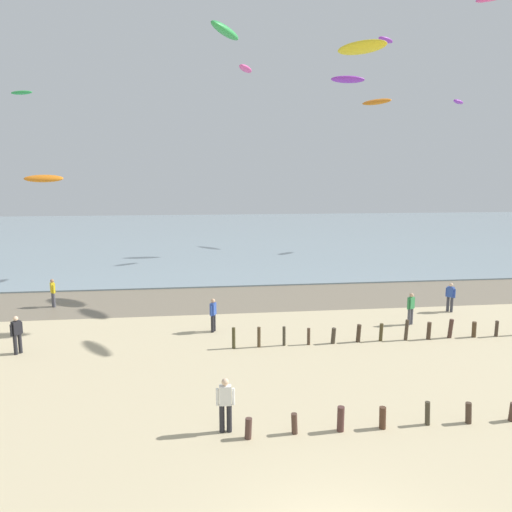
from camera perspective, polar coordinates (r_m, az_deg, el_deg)
The scene contains 18 objects.
wet_sand_strip at distance 29.89m, azimuth -1.59°, elevation -5.27°, with size 120.00×6.66×0.01m, color #7A6D59.
sea at distance 67.60m, azimuth -4.71°, elevation 2.92°, with size 160.00×70.00×0.10m, color #7F939E.
groyne_mid at distance 23.37m, azimuth 18.13°, elevation -8.81°, with size 15.43×0.33×1.05m.
person_nearest_camera at distance 25.72m, azimuth 18.55°, elevation -6.07°, with size 0.50×0.37×1.71m.
person_mid_beach at distance 14.56m, azimuth -3.79°, elevation -17.68°, with size 0.57×0.24×1.71m.
person_by_waterline at distance 29.00m, azimuth 22.85°, elevation -4.61°, with size 0.39×0.47×1.71m.
person_left_flank at distance 30.32m, azimuth -23.77°, elevation -4.08°, with size 0.37×0.51×1.71m.
person_right_flank at distance 23.40m, azimuth -5.31°, elevation -7.13°, with size 0.35×0.53×1.71m.
person_far_down_beach at distance 22.94m, azimuth -27.42°, elevation -8.51°, with size 0.39×0.47×1.71m.
kite_aloft_1 at distance 28.63m, azimuth -3.82°, elevation 25.98°, with size 3.14×1.00×0.50m, color green.
kite_aloft_3 at distance 33.39m, azimuth 12.92°, elevation 23.79°, with size 3.39×1.09×0.54m, color yellow.
kite_aloft_5 at distance 37.81m, azimuth -1.30°, elevation 22.11°, with size 2.34×0.75×0.37m, color #E54C99.
kite_aloft_7 at distance 56.96m, azimuth 14.67°, elevation 17.92°, with size 3.59×1.15×0.58m, color orange.
kite_aloft_8 at distance 48.51m, azimuth 15.71°, elevation 24.28°, with size 2.29×0.73×0.37m, color purple.
kite_aloft_9 at distance 50.10m, azimuth 11.27°, elevation 20.58°, with size 3.48×1.11×0.56m, color purple.
kite_aloft_10 at distance 55.39m, azimuth 23.69°, elevation 17.03°, with size 2.42×0.77×0.39m, color purple.
kite_aloft_11 at distance 43.04m, azimuth -24.74°, elevation 8.68°, with size 3.31×1.06×0.53m, color orange.
kite_aloft_13 at distance 55.83m, azimuth -26.95°, elevation 17.53°, with size 2.52×0.81×0.40m, color green.
Camera 1 is at (-2.74, -7.49, 7.52)m, focal length 32.42 mm.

